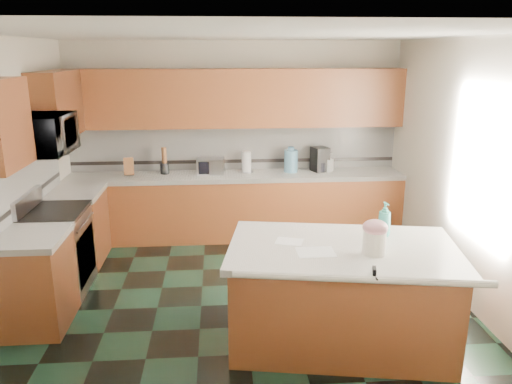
{
  "coord_description": "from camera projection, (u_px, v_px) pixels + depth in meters",
  "views": [
    {
      "loc": [
        -0.24,
        -4.69,
        2.55
      ],
      "look_at": [
        0.15,
        0.35,
        1.12
      ],
      "focal_mm": 35.0,
      "sensor_mm": 36.0,
      "label": 1
    }
  ],
  "objects": [
    {
      "name": "floor",
      "position": [
        244.0,
        304.0,
        5.21
      ],
      "size": [
        4.6,
        4.6,
        0.0
      ],
      "primitive_type": "plane",
      "color": "black",
      "rests_on": "ground"
    },
    {
      "name": "ceiling",
      "position": [
        242.0,
        34.0,
        4.48
      ],
      "size": [
        4.6,
        4.6,
        0.0
      ],
      "primitive_type": "plane",
      "color": "white",
      "rests_on": "ground"
    },
    {
      "name": "wall_back",
      "position": [
        235.0,
        139.0,
        7.07
      ],
      "size": [
        4.6,
        0.04,
        2.7
      ],
      "primitive_type": "cube",
      "color": "beige",
      "rests_on": "ground"
    },
    {
      "name": "wall_front",
      "position": [
        267.0,
        288.0,
        2.62
      ],
      "size": [
        4.6,
        0.04,
        2.7
      ],
      "primitive_type": "cube",
      "color": "beige",
      "rests_on": "ground"
    },
    {
      "name": "wall_right",
      "position": [
        473.0,
        175.0,
        5.02
      ],
      "size": [
        0.04,
        4.6,
        2.7
      ],
      "primitive_type": "cube",
      "color": "beige",
      "rests_on": "ground"
    },
    {
      "name": "back_base_cab",
      "position": [
        236.0,
        208.0,
        7.02
      ],
      "size": [
        4.6,
        0.6,
        0.86
      ],
      "primitive_type": "cube",
      "color": "#35190D",
      "rests_on": "ground"
    },
    {
      "name": "back_countertop",
      "position": [
        236.0,
        176.0,
        6.89
      ],
      "size": [
        4.6,
        0.64,
        0.06
      ],
      "primitive_type": "cube",
      "color": "white",
      "rests_on": "back_base_cab"
    },
    {
      "name": "back_upper_cab",
      "position": [
        235.0,
        98.0,
        6.74
      ],
      "size": [
        4.6,
        0.33,
        0.78
      ],
      "primitive_type": "cube",
      "color": "#35190D",
      "rests_on": "wall_back"
    },
    {
      "name": "back_backsplash",
      "position": [
        235.0,
        148.0,
        7.07
      ],
      "size": [
        4.6,
        0.02,
        0.63
      ],
      "primitive_type": "cube",
      "color": "silver",
      "rests_on": "back_countertop"
    },
    {
      "name": "back_accent_band",
      "position": [
        235.0,
        161.0,
        7.12
      ],
      "size": [
        4.6,
        0.01,
        0.05
      ],
      "primitive_type": "cube",
      "color": "black",
      "rests_on": "back_countertop"
    },
    {
      "name": "left_base_cab_rear",
      "position": [
        78.0,
        229.0,
        6.19
      ],
      "size": [
        0.6,
        0.82,
        0.86
      ],
      "primitive_type": "cube",
      "color": "#35190D",
      "rests_on": "ground"
    },
    {
      "name": "left_counter_rear",
      "position": [
        74.0,
        193.0,
        6.06
      ],
      "size": [
        0.64,
        0.82,
        0.06
      ],
      "primitive_type": "cube",
      "color": "white",
      "rests_on": "left_base_cab_rear"
    },
    {
      "name": "left_base_cab_front",
      "position": [
        35.0,
        284.0,
        4.72
      ],
      "size": [
        0.6,
        0.72,
        0.86
      ],
      "primitive_type": "cube",
      "color": "#35190D",
      "rests_on": "ground"
    },
    {
      "name": "left_counter_front",
      "position": [
        29.0,
        238.0,
        4.59
      ],
      "size": [
        0.64,
        0.72,
        0.06
      ],
      "primitive_type": "cube",
      "color": "white",
      "rests_on": "left_base_cab_front"
    },
    {
      "name": "left_backsplash",
      "position": [
        23.0,
        181.0,
        5.24
      ],
      "size": [
        0.02,
        2.3,
        0.63
      ],
      "primitive_type": "cube",
      "color": "silver",
      "rests_on": "wall_left"
    },
    {
      "name": "left_accent_band",
      "position": [
        26.0,
        199.0,
        5.29
      ],
      "size": [
        0.01,
        2.3,
        0.05
      ],
      "primitive_type": "cube",
      "color": "black",
      "rests_on": "wall_left"
    },
    {
      "name": "left_upper_cab_rear",
      "position": [
        57.0,
        105.0,
        5.9
      ],
      "size": [
        0.33,
        1.09,
        0.78
      ],
      "primitive_type": "cube",
      "color": "#35190D",
      "rests_on": "wall_left"
    },
    {
      "name": "range_body",
      "position": [
        58.0,
        252.0,
        5.43
      ],
      "size": [
        0.6,
        0.76,
        0.88
      ],
      "primitive_type": "cube",
      "color": "#B7B7BC",
      "rests_on": "ground"
    },
    {
      "name": "range_oven_door",
      "position": [
        86.0,
        255.0,
        5.46
      ],
      "size": [
        0.02,
        0.68,
        0.55
      ],
      "primitive_type": "cube",
      "color": "black",
      "rests_on": "range_body"
    },
    {
      "name": "range_cooktop",
      "position": [
        54.0,
        212.0,
        5.3
      ],
      "size": [
        0.62,
        0.78,
        0.04
      ],
      "primitive_type": "cube",
      "color": "black",
      "rests_on": "range_body"
    },
    {
      "name": "range_handle",
      "position": [
        85.0,
        222.0,
        5.36
      ],
      "size": [
        0.02,
        0.66,
        0.02
      ],
      "primitive_type": "cylinder",
      "rotation": [
        1.57,
        0.0,
        0.0
      ],
      "color": "#B7B7BC",
      "rests_on": "range_body"
    },
    {
      "name": "range_backguard",
      "position": [
        27.0,
        202.0,
        5.25
      ],
      "size": [
        0.06,
        0.76,
        0.18
      ],
      "primitive_type": "cube",
      "color": "#B7B7BC",
      "rests_on": "range_body"
    },
    {
      "name": "microwave",
      "position": [
        45.0,
        135.0,
        5.07
      ],
      "size": [
        0.5,
        0.73,
        0.41
      ],
      "primitive_type": "imported",
      "rotation": [
        0.0,
        0.0,
        1.57
      ],
      "color": "#B7B7BC",
      "rests_on": "wall_left"
    },
    {
      "name": "island_base",
      "position": [
        340.0,
        297.0,
        4.45
      ],
      "size": [
        2.02,
        1.37,
        0.86
      ],
      "primitive_type": "cube",
      "rotation": [
        0.0,
        0.0,
        -0.17
      ],
      "color": "#35190D",
      "rests_on": "ground"
    },
    {
      "name": "island_top",
      "position": [
        343.0,
        250.0,
        4.33
      ],
      "size": [
        2.14,
        1.48,
        0.06
      ],
      "primitive_type": "cube",
      "rotation": [
        0.0,
        0.0,
        -0.17
      ],
      "color": "white",
      "rests_on": "island_base"
    },
    {
      "name": "island_bullnose",
      "position": [
        362.0,
        279.0,
        3.77
      ],
      "size": [
        1.95,
        0.39,
        0.06
      ],
      "primitive_type": "cylinder",
      "rotation": [
        0.0,
        1.57,
        -0.17
      ],
      "color": "white",
      "rests_on": "island_base"
    },
    {
      "name": "treat_jar",
      "position": [
        374.0,
        242.0,
        4.14
      ],
      "size": [
        0.22,
        0.22,
        0.2
      ],
      "primitive_type": "cylinder",
      "rotation": [
        0.0,
        0.0,
        0.2
      ],
      "color": "white",
      "rests_on": "island_top"
    },
    {
      "name": "treat_jar_lid",
      "position": [
        375.0,
        228.0,
        4.1
      ],
      "size": [
        0.21,
        0.21,
        0.13
      ],
      "primitive_type": "ellipsoid",
      "color": "#C88492",
      "rests_on": "treat_jar"
    },
    {
      "name": "treat_jar_knob",
      "position": [
        376.0,
        222.0,
        4.09
      ],
      "size": [
        0.07,
        0.02,
        0.02
      ],
      "primitive_type": "cylinder",
      "rotation": [
        0.0,
        1.57,
        0.0
      ],
      "color": "tan",
      "rests_on": "treat_jar_lid"
    },
    {
      "name": "treat_jar_knob_end_l",
      "position": [
        372.0,
        222.0,
        4.09
      ],
      "size": [
        0.04,
        0.04,
        0.04
      ],
      "primitive_type": "sphere",
      "color": "tan",
      "rests_on": "treat_jar_lid"
    },
    {
      "name": "treat_jar_knob_end_r",
      "position": [
        380.0,
        222.0,
        4.09
      ],
      "size": [
        0.04,
        0.04,
        0.04
      ],
      "primitive_type": "sphere",
      "color": "tan",
      "rests_on": "treat_jar_lid"
    },
    {
      "name": "soap_bottle_island",
      "position": [
        384.0,
        219.0,
        4.53
      ],
      "size": [
        0.14,
        0.14,
        0.32
      ],
      "primitive_type": "imported",
      "rotation": [
        0.0,
        0.0,
        0.15
      ],
      "color": "teal",
      "rests_on": "island_top"
    },
    {
      "name": "paper_sheet_a",
      "position": [
        316.0,
        252.0,
        4.19
      ],
      "size": [
        0.32,
        0.24,
        0.0
      ],
      "primitive_type": "cube",
      "rotation": [
        0.0,
        0.0,
        0.01
      ],
      "color": "white",
      "rests_on": "island_top"
    },
    {
      "name": "paper_sheet_b",
      "position": [
        289.0,
        241.0,
        4.43
      ],
      "size": [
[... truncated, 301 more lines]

